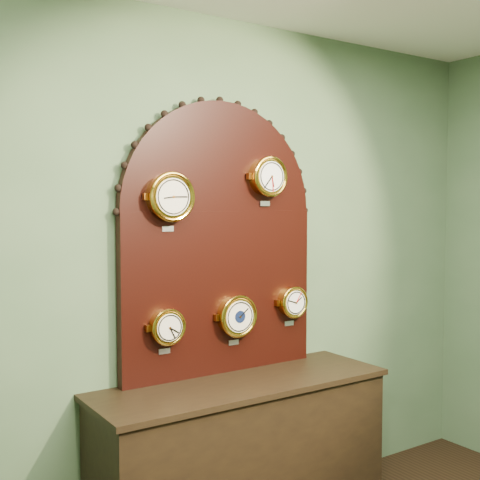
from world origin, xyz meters
TOP-DOWN VIEW (x-y plane):
  - wall_back at (0.00, 2.50)m, footprint 4.00×0.00m
  - shop_counter at (0.00, 2.23)m, footprint 1.60×0.50m
  - display_board at (0.00, 2.45)m, footprint 1.26×0.06m
  - roman_clock at (-0.34, 2.38)m, footprint 0.26×0.08m
  - arabic_clock at (0.28, 2.38)m, footprint 0.23×0.08m
  - hygrometer at (-0.36, 2.38)m, footprint 0.19×0.08m
  - barometer at (0.07, 2.38)m, footprint 0.24×0.08m
  - tide_clock at (0.46, 2.38)m, footprint 0.19×0.08m

SIDE VIEW (x-z plane):
  - shop_counter at x=0.00m, z-range 0.00..0.80m
  - hygrometer at x=-0.36m, z-range 1.01..1.26m
  - barometer at x=0.07m, z-range 1.00..1.29m
  - tide_clock at x=0.46m, z-range 1.07..1.31m
  - wall_back at x=0.00m, z-range -0.60..3.40m
  - display_board at x=0.00m, z-range 0.86..2.39m
  - roman_clock at x=-0.34m, z-range 1.65..1.96m
  - arabic_clock at x=0.28m, z-range 1.78..2.06m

